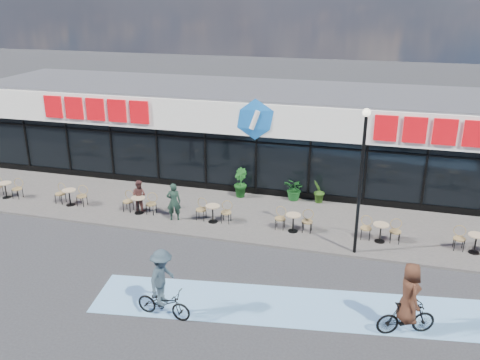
% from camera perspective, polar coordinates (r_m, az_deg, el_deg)
% --- Properties ---
extents(ground, '(120.00, 120.00, 0.00)m').
position_cam_1_polar(ground, '(18.33, -3.43, -9.74)').
color(ground, '#28282B').
rests_on(ground, ground).
extents(sidewalk, '(44.00, 5.00, 0.10)m').
position_cam_1_polar(sidewalk, '(22.14, 0.27, -3.98)').
color(sidewalk, '#56514C').
rests_on(sidewalk, ground).
extents(bike_lane, '(14.17, 4.13, 0.01)m').
position_cam_1_polar(bike_lane, '(16.36, 8.64, -14.05)').
color(bike_lane, '#70A5D4').
rests_on(bike_lane, ground).
extents(building, '(30.60, 6.57, 4.75)m').
position_cam_1_polar(building, '(26.35, 3.34, 5.32)').
color(building, black).
rests_on(building, ground).
extents(lamp_post, '(0.28, 0.28, 5.42)m').
position_cam_1_polar(lamp_post, '(18.25, 13.48, 1.00)').
color(lamp_post, black).
rests_on(lamp_post, sidewalk).
extents(bistro_set_0, '(1.54, 0.62, 0.90)m').
position_cam_1_polar(bistro_set_0, '(26.17, -24.72, -0.80)').
color(bistro_set_0, tan).
rests_on(bistro_set_0, sidewalk).
extents(bistro_set_1, '(1.54, 0.62, 0.90)m').
position_cam_1_polar(bistro_set_1, '(24.19, -18.48, -1.60)').
color(bistro_set_1, tan).
rests_on(bistro_set_1, sidewalk).
extents(bistro_set_2, '(1.54, 0.62, 0.90)m').
position_cam_1_polar(bistro_set_2, '(22.55, -11.24, -2.51)').
color(bistro_set_2, tan).
rests_on(bistro_set_2, sidewalk).
extents(bistro_set_3, '(1.54, 0.62, 0.90)m').
position_cam_1_polar(bistro_set_3, '(21.33, -3.00, -3.50)').
color(bistro_set_3, tan).
rests_on(bistro_set_3, sidewalk).
extents(bistro_set_4, '(1.54, 0.62, 0.90)m').
position_cam_1_polar(bistro_set_4, '(20.60, 6.04, -4.49)').
color(bistro_set_4, tan).
rests_on(bistro_set_4, sidewalk).
extents(bistro_set_5, '(1.54, 0.62, 0.90)m').
position_cam_1_polar(bistro_set_5, '(20.42, 15.51, -5.41)').
color(bistro_set_5, tan).
rests_on(bistro_set_5, sidewalk).
extents(bistro_set_6, '(1.54, 0.62, 0.90)m').
position_cam_1_polar(bistro_set_6, '(20.80, 24.91, -6.18)').
color(bistro_set_6, tan).
rests_on(bistro_set_6, sidewalk).
extents(potted_plant_left, '(0.91, 0.95, 1.34)m').
position_cam_1_polar(potted_plant_left, '(23.79, -0.01, -0.30)').
color(potted_plant_left, '#144615').
rests_on(potted_plant_left, sidewalk).
extents(potted_plant_mid, '(0.59, 0.68, 1.10)m').
position_cam_1_polar(potted_plant_mid, '(23.35, 8.84, -1.30)').
color(potted_plant_mid, '#2A4E16').
rests_on(potted_plant_mid, sidewalk).
extents(potted_plant_right, '(1.26, 1.21, 1.08)m').
position_cam_1_polar(potted_plant_right, '(23.52, 6.19, -1.03)').
color(potted_plant_right, '#15491A').
rests_on(potted_plant_right, sidewalk).
extents(patron_left, '(0.69, 0.56, 1.64)m').
position_cam_1_polar(patron_left, '(21.47, -7.45, -2.43)').
color(patron_left, '#182C22').
rests_on(patron_left, sidewalk).
extents(patron_right, '(0.76, 0.64, 1.40)m').
position_cam_1_polar(patron_right, '(22.71, -11.26, -1.69)').
color(patron_right, '#552E2B').
rests_on(patron_right, sidewalk).
extents(cyclist_a, '(1.78, 1.06, 2.25)m').
position_cam_1_polar(cyclist_a, '(15.41, 18.32, -13.18)').
color(cyclist_a, black).
rests_on(cyclist_a, ground).
extents(cyclist_c, '(1.80, 1.21, 2.23)m').
position_cam_1_polar(cyclist_c, '(15.49, -8.67, -11.94)').
color(cyclist_c, black).
rests_on(cyclist_c, ground).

